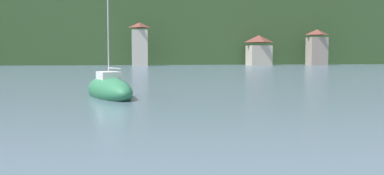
% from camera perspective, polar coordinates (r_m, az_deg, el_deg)
% --- Properties ---
extents(wooded_hillside, '(352.00, 53.80, 44.82)m').
position_cam_1_polar(wooded_hillside, '(141.14, 1.63, 6.13)').
color(wooded_hillside, '#38562D').
rests_on(wooded_hillside, ground_plane).
extents(shore_building_westcentral, '(3.61, 3.45, 9.65)m').
position_cam_1_polar(shore_building_westcentral, '(101.30, -6.67, 5.42)').
color(shore_building_westcentral, beige).
rests_on(shore_building_westcentral, ground_plane).
extents(shore_building_central, '(5.13, 6.01, 7.07)m').
position_cam_1_polar(shore_building_central, '(107.08, 8.49, 4.67)').
color(shore_building_central, '#BCB29E').
rests_on(shore_building_central, ground_plane).
extents(shore_building_eastcentral, '(4.30, 3.96, 8.47)m').
position_cam_1_polar(shore_building_eastcentral, '(111.06, 15.58, 4.89)').
color(shore_building_eastcentral, gray).
rests_on(shore_building_eastcentral, ground_plane).
extents(sailboat_mid_1, '(4.11, 7.35, 9.29)m').
position_cam_1_polar(sailboat_mid_1, '(28.61, -10.50, -0.28)').
color(sailboat_mid_1, '#2D754C').
rests_on(sailboat_mid_1, ground_plane).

